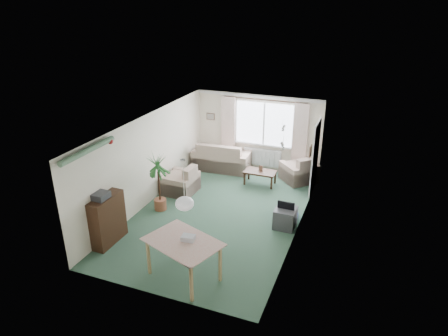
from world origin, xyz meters
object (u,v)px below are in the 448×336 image
(armchair_left, at_px, (180,179))
(dining_table, at_px, (184,260))
(armchair_corner, at_px, (299,168))
(bookshelf, at_px, (108,220))
(pet_bed, at_px, (287,214))
(coffee_table, at_px, (260,178))
(houseplant, at_px, (159,182))
(sofa, at_px, (222,155))
(tv_cube, at_px, (285,218))

(armchair_left, relative_size, dining_table, 0.69)
(armchair_corner, xyz_separation_m, armchair_left, (-2.98, -1.98, -0.01))
(bookshelf, distance_m, pet_bed, 4.34)
(armchair_corner, distance_m, armchair_left, 3.57)
(coffee_table, relative_size, houseplant, 0.59)
(coffee_table, height_order, bookshelf, bookshelf)
(sofa, bearing_deg, dining_table, 100.12)
(armchair_left, distance_m, houseplant, 1.16)
(tv_cube, distance_m, pet_bed, 0.53)
(armchair_left, bearing_deg, sofa, 168.53)
(tv_cube, bearing_deg, armchair_corner, 95.57)
(houseplant, xyz_separation_m, pet_bed, (3.16, 0.82, -0.73))
(sofa, xyz_separation_m, armchair_corner, (2.49, -0.02, -0.04))
(sofa, bearing_deg, coffee_table, 151.51)
(armchair_corner, height_order, pet_bed, armchair_corner)
(tv_cube, xyz_separation_m, pet_bed, (-0.07, 0.49, -0.19))
(armchair_corner, xyz_separation_m, dining_table, (-1.19, -5.33, -0.00))
(sofa, distance_m, houseplant, 3.16)
(armchair_left, xyz_separation_m, houseplant, (-0.03, -1.10, 0.38))
(dining_table, bearing_deg, sofa, 103.64)
(bookshelf, bearing_deg, coffee_table, 61.61)
(dining_table, bearing_deg, houseplant, 128.86)
(tv_cube, relative_size, pet_bed, 0.92)
(pet_bed, bearing_deg, dining_table, -113.71)
(coffee_table, relative_size, dining_table, 0.70)
(armchair_left, bearing_deg, armchair_corner, 125.81)
(armchair_corner, xyz_separation_m, pet_bed, (0.16, -2.26, -0.35))
(armchair_left, relative_size, coffee_table, 0.98)
(coffee_table, relative_size, pet_bed, 1.58)
(dining_table, bearing_deg, tv_cube, 61.22)
(armchair_corner, distance_m, coffee_table, 1.23)
(dining_table, bearing_deg, armchair_left, 118.08)
(coffee_table, height_order, dining_table, dining_table)
(pet_bed, bearing_deg, houseplant, -165.51)
(houseplant, bearing_deg, dining_table, -51.14)
(coffee_table, distance_m, pet_bed, 1.99)
(armchair_corner, relative_size, tv_cube, 1.70)
(coffee_table, bearing_deg, tv_cube, -59.22)
(coffee_table, distance_m, tv_cube, 2.43)
(armchair_left, height_order, bookshelf, bookshelf)
(houseplant, bearing_deg, coffee_table, 50.65)
(armchair_corner, bearing_deg, coffee_table, -11.24)
(armchair_corner, height_order, houseplant, houseplant)
(armchair_corner, distance_m, houseplant, 4.31)
(sofa, distance_m, coffee_table, 1.64)
(armchair_left, height_order, tv_cube, armchair_left)
(coffee_table, bearing_deg, pet_bed, -53.68)
(sofa, height_order, pet_bed, sofa)
(armchair_left, xyz_separation_m, pet_bed, (3.13, -0.28, -0.35))
(armchair_corner, xyz_separation_m, houseplant, (-3.00, -3.08, 0.37))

